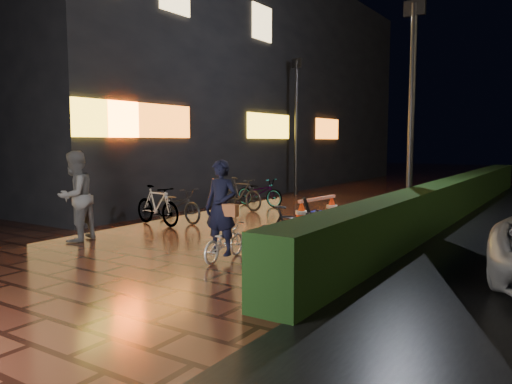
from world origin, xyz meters
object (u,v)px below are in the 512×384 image
Objects in this scene: bystander_person at (75,196)px; traffic_barrier at (317,212)px; cart_assembly at (320,221)px; cyclist at (223,223)px.

bystander_person reaches higher than traffic_barrier.
bystander_person reaches higher than cart_assembly.
traffic_barrier is 2.19m from cart_assembly.
traffic_barrier is 1.82× the size of cart_assembly.
cart_assembly is at bearing 65.49° from cyclist.
cyclist is (3.55, 0.30, -0.28)m from bystander_person.
bystander_person is at bearing -152.94° from cart_assembly.
cart_assembly is (0.90, 1.98, -0.14)m from cyclist.
bystander_person is at bearing -175.21° from cyclist.
bystander_person is 5.02m from cart_assembly.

